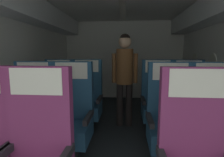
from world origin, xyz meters
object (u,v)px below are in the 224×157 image
(seat_c_left_window, at_px, (58,99))
(seat_b_right_aisle, at_px, (213,122))
(seat_c_left_aisle, at_px, (86,100))
(seat_b_left_window, at_px, (32,116))
(seat_b_left_aisle, at_px, (71,118))
(flight_attendant, at_px, (125,71))
(seat_b_right_window, at_px, (170,121))
(seat_c_right_window, at_px, (157,102))
(seat_c_right_aisle, at_px, (188,102))

(seat_c_left_window, bearing_deg, seat_b_right_aisle, -21.28)
(seat_c_left_aisle, bearing_deg, seat_b_left_window, -120.68)
(seat_b_left_aisle, relative_size, flight_attendant, 0.73)
(seat_b_right_window, xyz_separation_m, seat_c_left_aisle, (-1.17, 0.84, 0.00))
(seat_b_left_window, xyz_separation_m, seat_c_right_window, (1.66, 0.82, 0.00))
(seat_b_left_aisle, bearing_deg, seat_b_left_window, 179.88)
(seat_b_left_window, height_order, seat_b_left_aisle, same)
(seat_b_left_aisle, height_order, seat_b_right_aisle, same)
(seat_c_right_aisle, bearing_deg, seat_c_right_window, 179.43)
(seat_b_left_aisle, relative_size, seat_b_right_window, 1.00)
(seat_b_right_aisle, xyz_separation_m, flight_attendant, (-1.02, 0.94, 0.49))
(seat_b_right_aisle, xyz_separation_m, seat_c_right_aisle, (0.00, 0.82, 0.00))
(seat_c_left_window, distance_m, seat_c_right_aisle, 2.15)
(seat_b_left_window, height_order, flight_attendant, flight_attendant)
(seat_c_left_aisle, height_order, seat_c_right_aisle, same)
(seat_b_right_window, distance_m, seat_c_left_window, 1.86)
(seat_b_left_window, xyz_separation_m, seat_c_left_window, (0.00, 0.83, 0.00))
(seat_b_left_window, distance_m, seat_c_left_aisle, 0.96)
(seat_b_right_aisle, relative_size, seat_c_left_aisle, 1.00)
(seat_b_right_window, bearing_deg, seat_c_left_window, 153.00)
(seat_c_left_window, relative_size, seat_c_right_window, 1.00)
(seat_b_left_aisle, distance_m, seat_c_right_window, 1.43)
(seat_b_left_aisle, relative_size, seat_c_right_aisle, 1.00)
(seat_b_left_window, xyz_separation_m, seat_b_left_aisle, (0.49, -0.00, 0.00))
(seat_c_right_aisle, relative_size, seat_c_right_window, 1.00)
(seat_c_left_window, relative_size, flight_attendant, 0.73)
(seat_b_left_aisle, relative_size, seat_b_right_aisle, 1.00)
(seat_b_left_window, height_order, seat_b_right_window, same)
(seat_c_right_aisle, distance_m, flight_attendant, 1.14)
(seat_b_right_window, bearing_deg, seat_c_right_window, 89.77)
(flight_attendant, bearing_deg, seat_c_right_aisle, -9.61)
(seat_c_left_window, height_order, seat_c_right_window, same)
(seat_c_right_window, height_order, flight_attendant, flight_attendant)
(seat_b_left_aisle, height_order, seat_c_left_aisle, same)
(seat_b_right_aisle, xyz_separation_m, seat_c_left_window, (-2.14, 0.84, 0.00))
(seat_c_left_aisle, height_order, flight_attendant, flight_attendant)
(flight_attendant, bearing_deg, seat_c_right_window, -15.11)
(seat_c_left_aisle, bearing_deg, seat_b_left_aisle, -90.03)
(seat_b_right_aisle, relative_size, flight_attendant, 0.73)
(seat_b_right_aisle, height_order, flight_attendant, flight_attendant)
(seat_b_left_aisle, xyz_separation_m, seat_b_right_aisle, (1.66, -0.00, 0.00))
(seat_b_right_window, xyz_separation_m, seat_c_right_window, (0.00, 0.83, 0.00))
(seat_c_left_aisle, bearing_deg, flight_attendant, 9.65)
(seat_b_right_window, distance_m, seat_c_right_window, 0.83)
(seat_b_left_aisle, xyz_separation_m, seat_b_right_window, (1.17, -0.01, 0.00))
(flight_attendant, bearing_deg, seat_b_left_window, -143.20)
(seat_c_left_window, distance_m, flight_attendant, 1.23)
(seat_b_right_window, relative_size, seat_c_left_window, 1.00)
(seat_b_left_aisle, bearing_deg, flight_attendant, 55.65)
(seat_b_left_window, relative_size, seat_b_left_aisle, 1.00)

